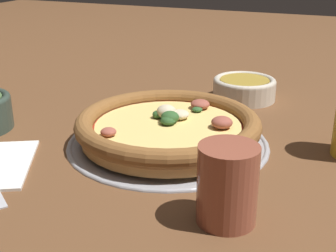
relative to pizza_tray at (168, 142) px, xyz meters
name	(u,v)px	position (x,y,z in m)	size (l,w,h in m)	color
ground_plane	(168,144)	(0.00, 0.00, 0.00)	(3.00, 3.00, 0.00)	brown
pizza_tray	(168,142)	(0.00, 0.00, 0.00)	(0.31, 0.31, 0.01)	#9E9EA3
pizza	(168,126)	(0.00, 0.00, 0.02)	(0.28, 0.28, 0.04)	tan
bowl_near	(244,88)	(-0.26, 0.05, 0.02)	(0.12, 0.12, 0.04)	beige
drinking_cup	(227,184)	(0.17, 0.14, 0.04)	(0.07, 0.07, 0.09)	brown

